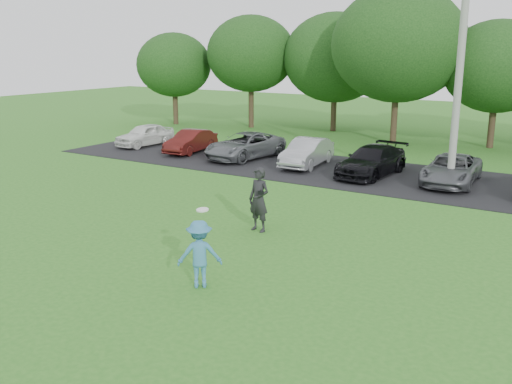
% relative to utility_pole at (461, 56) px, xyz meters
% --- Properties ---
extents(ground, '(100.00, 100.00, 0.00)m').
position_rel_utility_pole_xyz_m(ground, '(-3.46, -12.22, -5.05)').
color(ground, '#2D7220').
rests_on(ground, ground).
extents(parking_lot, '(32.00, 6.50, 0.03)m').
position_rel_utility_pole_xyz_m(parking_lot, '(-3.46, 0.78, -5.04)').
color(parking_lot, black).
rests_on(parking_lot, ground).
extents(utility_pole, '(0.28, 0.28, 10.11)m').
position_rel_utility_pole_xyz_m(utility_pole, '(0.00, 0.00, 0.00)').
color(utility_pole, '#979893').
rests_on(utility_pole, ground).
extents(frisbee_player, '(1.17, 1.08, 1.96)m').
position_rel_utility_pole_xyz_m(frisbee_player, '(-2.58, -12.56, -4.26)').
color(frisbee_player, teal).
rests_on(frisbee_player, ground).
extents(camera_bystander, '(0.77, 0.57, 1.94)m').
position_rel_utility_pole_xyz_m(camera_bystander, '(-3.58, -8.35, -4.08)').
color(camera_bystander, black).
rests_on(camera_bystander, ground).
extents(parked_cars, '(28.59, 5.00, 1.26)m').
position_rel_utility_pole_xyz_m(parked_cars, '(-3.34, 0.77, -4.42)').
color(parked_cars, white).
rests_on(parked_cars, parking_lot).
extents(tree_row, '(42.39, 9.85, 8.64)m').
position_rel_utility_pole_xyz_m(tree_row, '(-1.95, 10.54, -0.14)').
color(tree_row, '#38281C').
rests_on(tree_row, ground).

